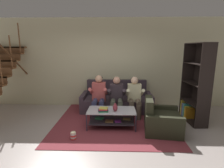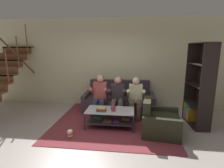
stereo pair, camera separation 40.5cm
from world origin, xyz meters
name	(u,v)px [view 2 (the right image)]	position (x,y,z in m)	size (l,w,h in m)	color
ground	(101,141)	(0.00, 0.00, 0.00)	(16.80, 16.80, 0.00)	#A79B95
back_partition	(113,63)	(0.00, 2.46, 1.45)	(8.40, 0.12, 2.90)	beige
couch	(119,101)	(0.23, 1.96, 0.30)	(2.19, 0.87, 0.92)	#3F323D
person_seated_left	(100,94)	(-0.28, 1.43, 0.64)	(0.50, 0.58, 1.18)	#373B5F
person_seated_middle	(117,95)	(0.23, 1.43, 0.62)	(0.50, 0.58, 1.14)	#525747
person_seated_right	(136,96)	(0.75, 1.43, 0.62)	(0.50, 0.58, 1.14)	brown
coffee_table	(110,116)	(0.12, 0.72, 0.29)	(1.19, 0.62, 0.44)	#BCBBC2
area_rug	(114,119)	(0.17, 1.21, 0.01)	(3.04, 3.17, 0.01)	maroon
vase	(113,108)	(0.20, 0.64, 0.53)	(0.12, 0.12, 0.19)	maroon
book_stack	(102,109)	(-0.08, 0.60, 0.48)	(0.26, 0.21, 0.09)	#349251
bookshelf	(199,92)	(2.34, 1.19, 0.85)	(0.41, 0.96, 2.08)	black
armchair	(159,122)	(1.29, 0.50, 0.27)	(0.92, 0.97, 0.80)	black
popcorn_tub	(70,134)	(-0.69, 0.06, 0.09)	(0.12, 0.12, 0.18)	red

